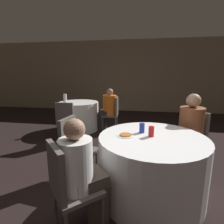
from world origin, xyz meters
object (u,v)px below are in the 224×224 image
at_px(soda_can_red, 151,131).
at_px(person_floral_shirt, 189,132).
at_px(person_orange_shirt, 107,109).
at_px(person_white_shirt, 85,175).
at_px(chair_near_southwest, 67,183).
at_px(chair_near_northeast, 193,135).
at_px(table_near, 151,166).
at_px(table_far, 79,116).
at_px(chair_far_east, 113,111).
at_px(chair_near_west, 74,144).
at_px(soda_can_blue, 142,128).
at_px(bottle_far, 65,98).
at_px(chair_far_south, 66,119).
at_px(pizza_plate_near, 126,135).

bearing_deg(soda_can_red, person_floral_shirt, 48.20).
bearing_deg(person_orange_shirt, person_white_shirt, -174.71).
bearing_deg(chair_near_southwest, chair_near_northeast, 93.57).
height_order(table_near, table_far, same).
relative_size(chair_far_east, person_white_shirt, 0.81).
distance_m(table_near, chair_near_west, 1.07).
xyz_separation_m(chair_near_west, person_white_shirt, (0.39, -0.73, 0.01)).
bearing_deg(soda_can_blue, table_far, 126.38).
height_order(person_white_shirt, bottle_far, person_white_shirt).
relative_size(chair_near_southwest, soda_can_blue, 7.41).
bearing_deg(soda_can_red, table_near, -27.59).
relative_size(chair_far_south, soda_can_red, 7.41).
xyz_separation_m(person_floral_shirt, person_white_shirt, (-1.24, -1.28, -0.07)).
bearing_deg(chair_near_west, person_white_shirt, 35.76).
height_order(chair_near_southwest, bottle_far, bottle_far).
bearing_deg(table_far, chair_near_northeast, -32.62).
relative_size(person_white_shirt, soda_can_red, 9.09).
bearing_deg(bottle_far, chair_far_south, -65.38).
relative_size(table_far, chair_far_east, 1.17).
xyz_separation_m(chair_far_south, person_white_shirt, (1.08, -2.04, 0.01)).
bearing_deg(chair_far_south, chair_near_west, -65.72).
bearing_deg(soda_can_blue, pizza_plate_near, -142.99).
bearing_deg(table_near, bottle_far, 133.16).
height_order(chair_near_northeast, chair_near_west, same).
height_order(pizza_plate_near, bottle_far, bottle_far).
bearing_deg(pizza_plate_near, chair_far_east, 102.27).
distance_m(table_near, table_far, 2.98).
bearing_deg(chair_near_northeast, chair_near_west, 61.53).
bearing_deg(chair_near_southwest, chair_near_west, 155.10).
relative_size(soda_can_red, bottle_far, 0.53).
distance_m(chair_near_southwest, chair_far_south, 2.36).
bearing_deg(pizza_plate_near, chair_near_northeast, 39.10).
xyz_separation_m(table_far, pizza_plate_near, (1.47, -2.40, 0.38)).
distance_m(person_orange_shirt, person_white_shirt, 3.02).
bearing_deg(chair_near_southwest, pizza_plate_near, 104.16).
bearing_deg(chair_near_west, person_floral_shirt, 116.03).
xyz_separation_m(chair_far_south, bottle_far, (-0.36, 0.79, 0.33)).
bearing_deg(chair_far_south, soda_can_blue, -42.68).
xyz_separation_m(person_orange_shirt, person_white_shirt, (0.35, -3.00, -0.03)).
bearing_deg(table_near, chair_near_west, 172.56).
distance_m(chair_far_south, chair_far_east, 1.31).
distance_m(table_near, soda_can_red, 0.44).
height_order(table_far, chair_near_southwest, chair_near_southwest).
relative_size(table_near, pizza_plate_near, 6.06).
bearing_deg(chair_far_east, soda_can_red, -162.41).
height_order(chair_near_southwest, person_white_shirt, person_white_shirt).
bearing_deg(person_floral_shirt, table_far, 4.89).
relative_size(table_near, chair_near_west, 1.42).
distance_m(chair_near_west, bottle_far, 2.37).
distance_m(person_orange_shirt, pizza_plate_near, 2.52).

